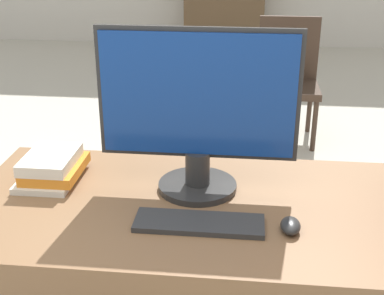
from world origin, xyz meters
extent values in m
cylinder|color=#282828|center=(0.01, 0.46, 0.75)|extent=(0.25, 0.25, 0.02)
cylinder|color=#282828|center=(0.01, 0.46, 0.81)|extent=(0.08, 0.08, 0.11)
cube|color=#282828|center=(0.01, 0.46, 1.05)|extent=(0.61, 0.01, 0.40)
cube|color=navy|center=(0.01, 0.46, 1.05)|extent=(0.58, 0.02, 0.37)
cube|color=#2D2D2D|center=(0.03, 0.24, 0.74)|extent=(0.37, 0.12, 0.02)
ellipsoid|color=#262626|center=(0.29, 0.23, 0.75)|extent=(0.06, 0.09, 0.04)
cube|color=silver|center=(-0.49, 0.47, 0.75)|extent=(0.18, 0.24, 0.02)
cube|color=orange|center=(-0.47, 0.48, 0.77)|extent=(0.17, 0.23, 0.03)
cube|color=silver|center=(-0.48, 0.47, 0.81)|extent=(0.16, 0.22, 0.04)
cylinder|color=#38281E|center=(0.25, 2.53, 0.19)|extent=(0.04, 0.04, 0.38)
cylinder|color=#38281E|center=(0.63, 2.53, 0.19)|extent=(0.04, 0.04, 0.38)
cylinder|color=#38281E|center=(0.25, 2.91, 0.19)|extent=(0.04, 0.04, 0.38)
cylinder|color=#38281E|center=(0.63, 2.91, 0.19)|extent=(0.04, 0.04, 0.38)
cube|color=#38281E|center=(0.44, 2.72, 0.40)|extent=(0.44, 0.44, 0.05)
cube|color=#38281E|center=(0.44, 2.92, 0.65)|extent=(0.44, 0.04, 0.46)
camera|label=1|loc=(0.15, -1.05, 1.53)|focal=50.00mm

